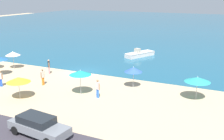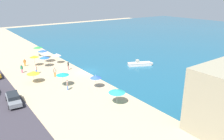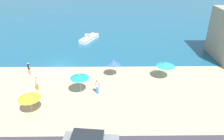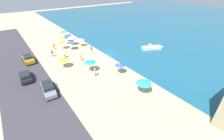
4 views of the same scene
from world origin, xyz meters
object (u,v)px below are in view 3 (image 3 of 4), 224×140
bather_5 (37,83)px  beach_umbrella_2 (29,97)px  beach_umbrella_0 (114,62)px  skiff_nearshore (89,38)px  beach_umbrella_7 (165,64)px  bather_1 (29,68)px  bather_2 (97,86)px  beach_umbrella_5 (80,76)px

bather_5 → beach_umbrella_2: bearing=-81.8°
beach_umbrella_0 → skiff_nearshore: (-4.44, 14.30, -1.55)m
beach_umbrella_2 → skiff_nearshore: (4.12, 21.95, -1.45)m
beach_umbrella_7 → bather_5: (-15.80, -2.79, -0.95)m
beach_umbrella_7 → beach_umbrella_2: bearing=-155.3°
bather_1 → bather_2: size_ratio=1.01×
beach_umbrella_0 → bather_5: beach_umbrella_0 is taller
beach_umbrella_5 → beach_umbrella_2: bearing=-142.8°
beach_umbrella_0 → bather_5: bearing=-159.4°
beach_umbrella_0 → beach_umbrella_7: size_ratio=0.96×
skiff_nearshore → beach_umbrella_7: bearing=-53.5°
beach_umbrella_7 → bather_1: bearing=176.7°
bather_1 → bather_5: size_ratio=1.00×
bather_2 → skiff_nearshore: (-2.47, 18.57, -0.58)m
beach_umbrella_0 → skiff_nearshore: beach_umbrella_0 is taller
beach_umbrella_0 → beach_umbrella_7: (6.63, -0.66, -0.01)m
beach_umbrella_5 → skiff_nearshore: 18.53m
beach_umbrella_2 → bather_1: 8.52m
bather_2 → skiff_nearshore: bather_2 is taller
beach_umbrella_0 → bather_2: bearing=-114.8°
bather_5 → beach_umbrella_0: bearing=20.6°
bather_1 → bather_5: bearing=-60.7°
beach_umbrella_0 → bather_2: 4.80m
beach_umbrella_5 → bather_2: size_ratio=1.39×
beach_umbrella_2 → beach_umbrella_5: size_ratio=0.89×
bather_1 → skiff_nearshore: bearing=63.8°
beach_umbrella_0 → beach_umbrella_2: 11.48m
beach_umbrella_0 → bather_5: size_ratio=1.26×
skiff_nearshore → beach_umbrella_5: bearing=-88.5°
beach_umbrella_7 → skiff_nearshore: bearing=126.5°
beach_umbrella_5 → skiff_nearshore: bearing=91.5°
beach_umbrella_7 → bather_2: 9.38m
beach_umbrella_2 → beach_umbrella_0: bearing=41.7°
bather_2 → bather_5: (-7.20, 0.82, 0.01)m
bather_1 → bather_2: 10.42m
beach_umbrella_5 → beach_umbrella_7: size_ratio=1.05×
bather_2 → skiff_nearshore: bearing=97.6°
bather_1 → bather_2: bearing=-26.4°
beach_umbrella_7 → bather_5: beach_umbrella_7 is taller
beach_umbrella_2 → bather_5: 4.33m
beach_umbrella_0 → bather_2: beach_umbrella_0 is taller
beach_umbrella_5 → bather_2: (1.97, -0.13, -1.21)m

